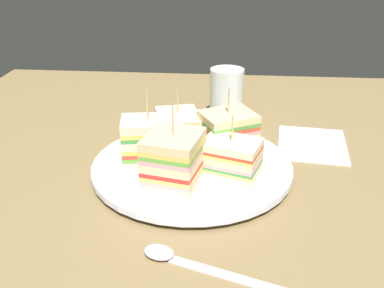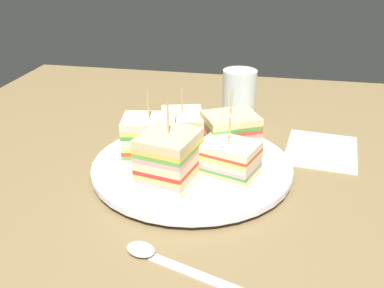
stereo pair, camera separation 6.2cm
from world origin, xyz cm
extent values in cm
cube|color=olive|center=(0.00, 0.00, -0.90)|extent=(100.25, 99.77, 1.80)
cylinder|color=white|center=(0.00, 0.00, 0.37)|extent=(17.67, 17.67, 0.74)
cylinder|color=white|center=(0.00, 0.00, 1.19)|extent=(28.51, 28.51, 0.91)
cube|color=beige|center=(5.57, 2.61, 2.20)|extent=(8.78, 7.86, 1.11)
cube|color=#9E7242|center=(2.06, 1.65, 2.20)|extent=(1.87, 5.86, 1.11)
cube|color=#EEBD59|center=(5.57, 2.61, 3.00)|extent=(8.78, 7.86, 0.50)
cube|color=#479536|center=(5.57, 2.61, 3.50)|extent=(8.78, 7.86, 0.50)
cube|color=beige|center=(5.57, 2.61, 4.30)|extent=(8.78, 7.86, 1.11)
cube|color=#B2844C|center=(2.06, 1.65, 4.30)|extent=(1.87, 5.86, 1.11)
cube|color=red|center=(5.57, 2.61, 5.10)|extent=(8.78, 7.86, 0.50)
cube|color=#D88B8B|center=(5.57, 2.61, 5.60)|extent=(8.78, 7.86, 0.50)
cube|color=beige|center=(5.57, 2.61, 6.40)|extent=(8.78, 7.86, 1.11)
cylinder|color=tan|center=(5.57, 2.61, 8.88)|extent=(0.24, 0.24, 3.85)
cube|color=beige|center=(0.17, 6.15, 2.23)|extent=(6.79, 8.27, 1.16)
cube|color=#B2844C|center=(0.79, 2.56, 2.23)|extent=(5.46, 1.23, 1.16)
cube|color=#549E37|center=(0.17, 6.15, 3.11)|extent=(6.79, 8.27, 0.60)
cube|color=red|center=(0.17, 6.15, 3.70)|extent=(6.79, 8.27, 0.60)
cube|color=#FCC949|center=(0.17, 6.15, 4.30)|extent=(6.79, 8.27, 0.60)
cube|color=beige|center=(0.17, 6.15, 5.18)|extent=(6.79, 8.27, 1.16)
cube|color=#9E7242|center=(0.79, 2.56, 5.18)|extent=(5.46, 1.23, 1.16)
cube|color=#449345|center=(0.17, 6.15, 6.06)|extent=(6.79, 8.27, 0.60)
cube|color=#F5C751|center=(0.17, 6.15, 6.66)|extent=(6.79, 8.27, 0.60)
cube|color=beige|center=(0.17, 6.15, 7.54)|extent=(6.79, 8.27, 1.16)
cylinder|color=tan|center=(0.17, 6.15, 10.14)|extent=(0.24, 0.24, 4.03)
cube|color=beige|center=(-5.86, 1.87, 2.21)|extent=(8.68, 8.10, 1.13)
cube|color=#9E7242|center=(-2.31, 1.08, 2.21)|extent=(1.70, 6.43, 1.13)
cube|color=#E7A59F|center=(-5.86, 1.87, 3.07)|extent=(8.68, 8.10, 0.59)
cube|color=#E5BD61|center=(-5.86, 1.87, 3.66)|extent=(8.68, 8.10, 0.59)
cube|color=red|center=(-5.86, 1.87, 4.25)|extent=(8.68, 8.10, 0.59)
cube|color=beige|center=(-5.86, 1.87, 5.11)|extent=(8.68, 8.10, 1.13)
cube|color=#B2844C|center=(-2.31, 1.08, 5.11)|extent=(1.70, 6.43, 1.13)
cube|color=pink|center=(-5.86, 1.87, 5.97)|extent=(8.68, 8.10, 0.59)
cube|color=#65AB3E|center=(-5.86, 1.87, 6.56)|extent=(8.68, 8.10, 0.59)
cube|color=#EEC254|center=(-5.86, 1.87, 7.15)|extent=(8.68, 8.10, 0.59)
cube|color=beige|center=(-5.86, 1.87, 8.01)|extent=(8.68, 8.10, 1.13)
cylinder|color=tan|center=(-5.86, 1.87, 10.65)|extent=(0.24, 0.24, 4.14)
cube|color=beige|center=(-2.75, -5.50, 2.12)|extent=(7.67, 8.82, 0.94)
cube|color=#9E7242|center=(-1.59, -2.05, 2.12)|extent=(5.31, 2.03, 0.94)
cube|color=#E6CC62|center=(-2.75, -5.50, 2.80)|extent=(7.67, 8.82, 0.43)
cube|color=#418641|center=(-2.75, -5.50, 3.22)|extent=(7.67, 8.82, 0.43)
cube|color=pink|center=(-2.75, -5.50, 3.65)|extent=(7.67, 8.82, 0.43)
cube|color=beige|center=(-2.75, -5.50, 4.33)|extent=(7.67, 8.82, 0.94)
cube|color=#B2844C|center=(-1.59, -2.05, 4.33)|extent=(5.31, 2.03, 0.94)
cube|color=#EDCC57|center=(-2.75, -5.50, 5.02)|extent=(7.67, 8.82, 0.43)
cube|color=red|center=(-2.75, -5.50, 5.44)|extent=(7.67, 8.82, 0.43)
cube|color=beige|center=(-2.75, -5.50, 6.13)|extent=(7.67, 8.82, 0.94)
cylinder|color=tan|center=(-2.75, -5.50, 8.40)|extent=(0.24, 0.24, 3.62)
cube|color=beige|center=(3.67, -4.93, 2.15)|extent=(8.83, 9.39, 1.01)
cube|color=#9E7242|center=(1.96, -1.72, 2.15)|extent=(5.37, 3.05, 1.01)
cube|color=#DC482B|center=(3.67, -4.93, 2.93)|extent=(8.83, 9.39, 0.56)
cube|color=green|center=(3.67, -4.93, 3.49)|extent=(8.83, 9.39, 0.56)
cube|color=#E9C45F|center=(3.67, -4.93, 4.04)|extent=(8.83, 9.39, 0.56)
cube|color=beige|center=(3.67, -4.93, 4.83)|extent=(8.83, 9.39, 1.01)
cube|color=#9E7242|center=(1.96, -1.72, 4.83)|extent=(5.37, 3.05, 1.01)
cube|color=#D79191|center=(3.67, -4.93, 5.61)|extent=(8.83, 9.39, 0.56)
cube|color=#D74930|center=(3.67, -4.93, 6.17)|extent=(8.83, 9.39, 0.56)
cube|color=#4F9D3F|center=(3.67, -4.93, 6.72)|extent=(8.83, 9.39, 0.56)
cube|color=beige|center=(3.67, -4.93, 7.50)|extent=(8.83, 9.39, 1.01)
cylinder|color=tan|center=(3.67, -4.93, 9.85)|extent=(0.24, 0.24, 3.68)
cylinder|color=#E8DA83|center=(0.92, 0.61, 1.99)|extent=(4.75, 4.75, 0.80)
cylinder|color=#F0D47D|center=(2.59, -1.32, 2.33)|extent=(3.51, 3.52, 0.62)
cylinder|color=#DDC762|center=(0.33, -1.50, 2.63)|extent=(4.95, 4.98, 1.05)
cube|color=silver|center=(-20.96, -5.25, 0.12)|extent=(5.11, 12.21, 0.25)
ellipsoid|color=silver|center=(-18.54, 1.95, 0.50)|extent=(3.40, 4.00, 1.00)
cube|color=white|center=(11.13, -18.80, 0.25)|extent=(14.37, 12.26, 0.50)
cylinder|color=silver|center=(20.79, -4.48, 4.84)|extent=(6.09, 6.09, 9.67)
cylinder|color=#A0492E|center=(20.79, -4.48, 2.73)|extent=(5.60, 5.60, 5.46)
camera|label=1|loc=(-56.12, -4.85, 31.36)|focal=41.65mm
camera|label=2|loc=(-55.24, -11.01, 31.36)|focal=41.65mm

